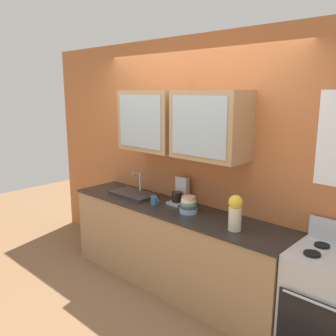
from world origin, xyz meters
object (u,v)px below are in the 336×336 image
object	(u,v)px
bowl_stack	(189,205)
coffee_maker	(180,194)
cup_near_sink	(154,201)
vase	(235,212)
sink_faucet	(133,193)
stove_range	(331,309)

from	to	relation	value
bowl_stack	coffee_maker	distance (m)	0.30
cup_near_sink	vase	bearing A→B (deg)	-1.23
sink_faucet	cup_near_sink	size ratio (longest dim) A/B	4.88
sink_faucet	vase	size ratio (longest dim) A/B	1.74
stove_range	bowl_stack	world-z (taller)	stove_range
sink_faucet	vase	world-z (taller)	vase
stove_range	sink_faucet	world-z (taller)	sink_faucet
vase	coffee_maker	distance (m)	0.89
vase	coffee_maker	world-z (taller)	vase
coffee_maker	cup_near_sink	bearing A→B (deg)	-127.62
stove_range	coffee_maker	size ratio (longest dim) A/B	3.69
sink_faucet	stove_range	bearing A→B (deg)	-0.59
bowl_stack	coffee_maker	bearing A→B (deg)	148.17
stove_range	cup_near_sink	bearing A→B (deg)	-178.20
coffee_maker	bowl_stack	bearing A→B (deg)	-31.83
stove_range	cup_near_sink	distance (m)	1.92
bowl_stack	coffee_maker	size ratio (longest dim) A/B	0.63
sink_faucet	coffee_maker	size ratio (longest dim) A/B	1.91
sink_faucet	cup_near_sink	xyz separation A→B (m)	(0.44, -0.08, 0.03)
coffee_maker	vase	bearing A→B (deg)	-15.91
vase	cup_near_sink	bearing A→B (deg)	178.77
stove_range	vase	xyz separation A→B (m)	(-0.84, -0.08, 0.60)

